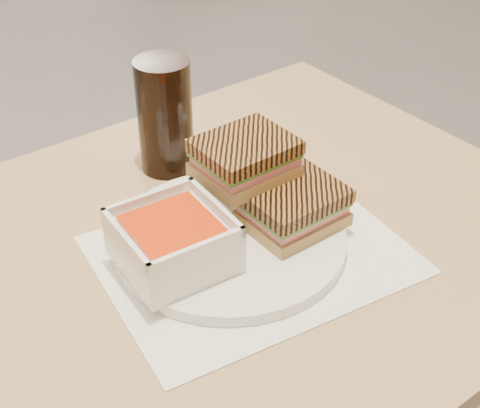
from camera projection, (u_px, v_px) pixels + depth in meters
main_table at (127, 355)px, 0.88m from camera, size 1.23×0.76×0.75m
tray_liner at (252, 255)px, 0.86m from camera, size 0.39×0.31×0.00m
plate at (229, 239)px, 0.87m from camera, size 0.29×0.29×0.02m
soup_bowl at (173, 243)px, 0.81m from camera, size 0.13×0.13×0.07m
panini_lower at (293, 207)px, 0.87m from camera, size 0.12×0.10×0.05m
panini_upper at (245, 158)px, 0.87m from camera, size 0.12×0.10×0.05m
cola_glass at (165, 116)px, 0.98m from camera, size 0.08×0.08×0.17m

